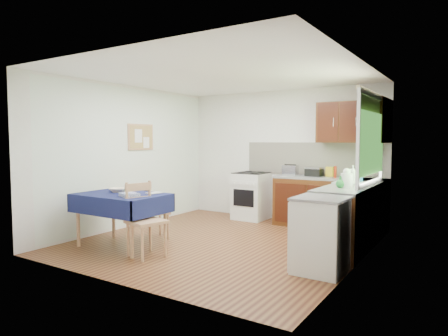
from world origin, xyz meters
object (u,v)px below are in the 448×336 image
Objects in this scene: dining_table at (121,201)px; sandwich_press at (314,172)px; toaster at (290,170)px; kettle at (347,179)px; chair_near at (144,217)px; dish_rack at (350,182)px; chair_far at (152,210)px.

dining_table is 4.64× the size of sandwich_press.
toaster reaches higher than sandwich_press.
dining_table is 3.17m from toaster.
kettle reaches higher than sandwich_press.
chair_near is 3.58× the size of sandwich_press.
toaster is at bearing 166.38° from sandwich_press.
dining_table is 2.83× the size of dish_rack.
dining_table is 3.18m from kettle.
kettle is (0.98, -1.45, 0.04)m from sandwich_press.
sandwich_press is (1.81, 2.26, 0.53)m from chair_far.
kettle reaches higher than dish_rack.
kettle is at bearing -57.33° from toaster.
dining_table is 4.82× the size of toaster.
sandwich_press is at bearing 126.95° from dish_rack.
dish_rack is 0.57m from kettle.
chair_near is 2.77m from kettle.
dish_rack reaches higher than dining_table.
chair_near is at bearing -142.50° from dish_rack.
kettle is (2.78, 0.81, 0.57)m from chair_far.
sandwich_press is at bearing -7.16° from toaster.
chair_far is (0.04, 0.60, -0.22)m from dining_table.
dish_rack is at bearing 46.08° from dining_table.
chair_far is 3.23× the size of kettle.
sandwich_press is at bearing 67.41° from dining_table.
chair_far is 3.05m from dish_rack.
sandwich_press is 1.75m from kettle.
dining_table is at bearing -153.47° from kettle.
toaster reaches higher than dining_table.
dish_rack is (2.13, 2.12, 0.40)m from chair_near.
kettle is at bearing -139.06° from chair_far.
chair_near reaches higher than chair_far.
chair_far is 0.87× the size of chair_near.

